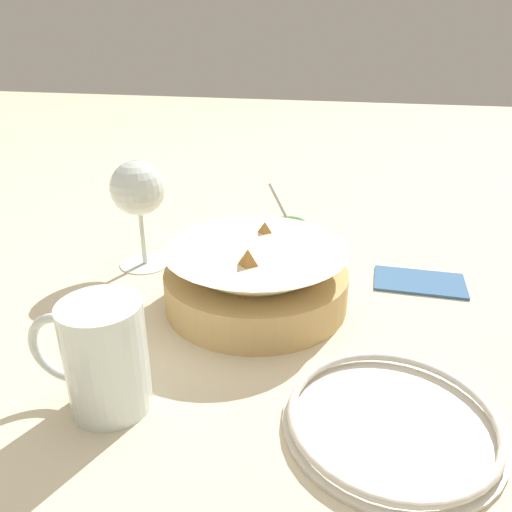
{
  "coord_description": "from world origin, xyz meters",
  "views": [
    {
      "loc": [
        -0.12,
        0.56,
        0.33
      ],
      "look_at": [
        0.01,
        0.01,
        0.07
      ],
      "focal_mm": 35.0,
      "sensor_mm": 36.0,
      "label": 1
    }
  ],
  "objects_px": {
    "food_basket": "(256,279)",
    "beer_mug": "(105,360)",
    "sauce_cup": "(289,232)",
    "wine_glass": "(138,192)",
    "side_plate": "(392,420)"
  },
  "relations": [
    {
      "from": "wine_glass",
      "to": "beer_mug",
      "type": "bearing_deg",
      "value": 108.8
    },
    {
      "from": "sauce_cup",
      "to": "wine_glass",
      "type": "distance_m",
      "value": 0.25
    },
    {
      "from": "beer_mug",
      "to": "side_plate",
      "type": "bearing_deg",
      "value": -173.18
    },
    {
      "from": "food_basket",
      "to": "sauce_cup",
      "type": "bearing_deg",
      "value": -92.4
    },
    {
      "from": "sauce_cup",
      "to": "side_plate",
      "type": "distance_m",
      "value": 0.42
    },
    {
      "from": "beer_mug",
      "to": "side_plate",
      "type": "distance_m",
      "value": 0.27
    },
    {
      "from": "sauce_cup",
      "to": "side_plate",
      "type": "height_order",
      "value": "sauce_cup"
    },
    {
      "from": "food_basket",
      "to": "beer_mug",
      "type": "relative_size",
      "value": 1.99
    },
    {
      "from": "wine_glass",
      "to": "beer_mug",
      "type": "relative_size",
      "value": 1.35
    },
    {
      "from": "beer_mug",
      "to": "sauce_cup",
      "type": "bearing_deg",
      "value": -103.47
    },
    {
      "from": "wine_glass",
      "to": "beer_mug",
      "type": "height_order",
      "value": "wine_glass"
    },
    {
      "from": "food_basket",
      "to": "beer_mug",
      "type": "xyz_separation_m",
      "value": [
        0.09,
        0.22,
        0.01
      ]
    },
    {
      "from": "food_basket",
      "to": "side_plate",
      "type": "distance_m",
      "value": 0.25
    },
    {
      "from": "side_plate",
      "to": "beer_mug",
      "type": "bearing_deg",
      "value": 6.82
    },
    {
      "from": "food_basket",
      "to": "wine_glass",
      "type": "relative_size",
      "value": 1.47
    }
  ]
}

